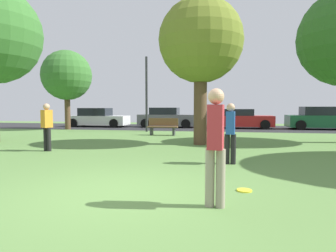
% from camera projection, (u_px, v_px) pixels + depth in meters
% --- Properties ---
extents(ground_plane, '(44.00, 44.00, 0.00)m').
position_uv_depth(ground_plane, '(117.00, 193.00, 5.03)').
color(ground_plane, '#5B8442').
extents(road_strip, '(44.00, 6.40, 0.01)m').
position_uv_depth(road_strip, '(195.00, 128.00, 20.75)').
color(road_strip, '#28282B').
rests_on(road_strip, ground_plane).
extents(oak_tree_right, '(3.27, 3.27, 5.22)m').
position_uv_depth(oak_tree_right, '(67.00, 76.00, 18.96)').
color(oak_tree_right, brown).
rests_on(oak_tree_right, ground_plane).
extents(maple_tree_near, '(3.32, 3.32, 5.77)m').
position_uv_depth(maple_tree_near, '(201.00, 42.00, 11.26)').
color(maple_tree_near, brown).
rests_on(maple_tree_near, ground_plane).
extents(person_thrower, '(0.30, 0.34, 1.78)m').
position_uv_depth(person_thrower, '(216.00, 141.00, 4.27)').
color(person_thrower, gray).
rests_on(person_thrower, ground_plane).
extents(person_catcher, '(0.30, 0.34, 1.60)m').
position_uv_depth(person_catcher, '(230.00, 131.00, 7.54)').
color(person_catcher, black).
rests_on(person_catcher, ground_plane).
extents(person_bystander, '(0.31, 0.37, 1.62)m').
position_uv_depth(person_bystander, '(47.00, 125.00, 9.76)').
color(person_bystander, black).
rests_on(person_bystander, ground_plane).
extents(frisbee_disc, '(0.27, 0.27, 0.03)m').
position_uv_depth(frisbee_disc, '(244.00, 190.00, 5.15)').
color(frisbee_disc, yellow).
rests_on(frisbee_disc, ground_plane).
extents(parked_car_white, '(4.51, 2.00, 1.41)m').
position_uv_depth(parked_car_white, '(98.00, 118.00, 21.82)').
color(parked_car_white, white).
rests_on(parked_car_white, ground_plane).
extents(parked_car_grey, '(4.20, 2.04, 1.45)m').
position_uv_depth(parked_car_grey, '(167.00, 118.00, 21.32)').
color(parked_car_grey, slate).
rests_on(parked_car_grey, ground_plane).
extents(parked_car_red, '(4.35, 1.98, 1.35)m').
position_uv_depth(parked_car_red, '(240.00, 119.00, 20.17)').
color(parked_car_red, '#B21E1E').
rests_on(parked_car_red, ground_plane).
extents(parked_car_green, '(4.39, 2.00, 1.52)m').
position_uv_depth(parked_car_green, '(321.00, 119.00, 19.17)').
color(parked_car_green, '#195633').
rests_on(parked_car_green, ground_plane).
extents(park_bench, '(1.60, 0.45, 0.90)m').
position_uv_depth(park_bench, '(163.00, 126.00, 15.27)').
color(park_bench, brown).
rests_on(park_bench, ground_plane).
extents(street_lamp_post, '(0.14, 0.14, 4.50)m').
position_uv_depth(street_lamp_post, '(147.00, 94.00, 17.33)').
color(street_lamp_post, '#2D2D33').
rests_on(street_lamp_post, ground_plane).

